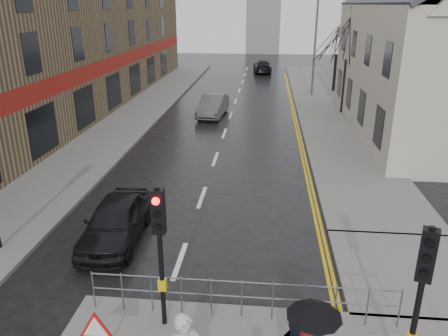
# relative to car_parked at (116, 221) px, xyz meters

# --- Properties ---
(ground) EXTENTS (120.00, 120.00, 0.00)m
(ground) POSITION_rel_car_parked_xyz_m (2.20, -4.00, -0.68)
(ground) COLOR black
(ground) RESTS_ON ground
(left_pavement) EXTENTS (4.00, 44.00, 0.14)m
(left_pavement) POSITION_rel_car_parked_xyz_m (-4.30, 19.00, -0.61)
(left_pavement) COLOR #605E5B
(left_pavement) RESTS_ON ground
(right_pavement) EXTENTS (4.00, 40.00, 0.14)m
(right_pavement) POSITION_rel_car_parked_xyz_m (8.70, 21.00, -0.61)
(right_pavement) COLOR #605E5B
(right_pavement) RESTS_ON ground
(pavement_bridge_right) EXTENTS (4.00, 4.20, 0.14)m
(pavement_bridge_right) POSITION_rel_car_parked_xyz_m (8.70, -1.00, -0.61)
(pavement_bridge_right) COLOR #605E5B
(pavement_bridge_right) RESTS_ON ground
(building_left_terrace) EXTENTS (8.00, 42.00, 10.00)m
(building_left_terrace) POSITION_rel_car_parked_xyz_m (-9.80, 18.00, 4.32)
(building_left_terrace) COLOR #876F4E
(building_left_terrace) RESTS_ON ground
(building_right_cream) EXTENTS (9.00, 16.40, 10.10)m
(building_right_cream) POSITION_rel_car_parked_xyz_m (14.20, 14.00, 4.10)
(building_right_cream) COLOR #B7AFA0
(building_right_cream) RESTS_ON ground
(traffic_signal_near_left) EXTENTS (0.28, 0.27, 3.40)m
(traffic_signal_near_left) POSITION_rel_car_parked_xyz_m (2.40, -3.80, 1.77)
(traffic_signal_near_left) COLOR black
(traffic_signal_near_left) RESTS_ON near_pavement
(traffic_signal_near_right) EXTENTS (0.34, 0.33, 3.40)m
(traffic_signal_near_right) POSITION_rel_car_parked_xyz_m (7.40, -5.00, 1.77)
(traffic_signal_near_right) COLOR black
(traffic_signal_near_right) RESTS_ON near_pavement
(guard_railing_front) EXTENTS (7.14, 0.04, 1.00)m
(guard_railing_front) POSITION_rel_car_parked_xyz_m (4.15, -3.40, 0.18)
(guard_railing_front) COLOR #595B5E
(guard_railing_front) RESTS_ON near_pavement
(warning_sign) EXTENTS (0.80, 0.07, 1.35)m
(warning_sign) POSITION_rel_car_parked_xyz_m (1.40, -5.21, 0.36)
(warning_sign) COLOR #595B5E
(warning_sign) RESTS_ON near_pavement
(street_lamp) EXTENTS (1.83, 0.25, 8.00)m
(street_lamp) POSITION_rel_car_parked_xyz_m (8.02, 24.00, 4.02)
(street_lamp) COLOR #595B5E
(street_lamp) RESTS_ON right_pavement
(tree_near) EXTENTS (2.40, 2.40, 6.58)m
(tree_near) POSITION_rel_car_parked_xyz_m (9.70, 18.00, 4.45)
(tree_near) COLOR black
(tree_near) RESTS_ON right_pavement
(tree_far) EXTENTS (2.40, 2.40, 5.64)m
(tree_far) POSITION_rel_car_parked_xyz_m (10.20, 26.00, 3.74)
(tree_far) COLOR black
(tree_far) RESTS_ON right_pavement
(car_parked) EXTENTS (1.74, 4.06, 1.37)m
(car_parked) POSITION_rel_car_parked_xyz_m (0.00, 0.00, 0.00)
(car_parked) COLOR black
(car_parked) RESTS_ON ground
(car_mid) EXTENTS (1.84, 4.30, 1.38)m
(car_mid) POSITION_rel_car_parked_xyz_m (1.03, 16.61, 0.00)
(car_mid) COLOR #474A4C
(car_mid) RESTS_ON ground
(car_far) EXTENTS (2.17, 4.67, 1.32)m
(car_far) POSITION_rel_car_parked_xyz_m (4.00, 36.79, -0.02)
(car_far) COLOR black
(car_far) RESTS_ON ground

